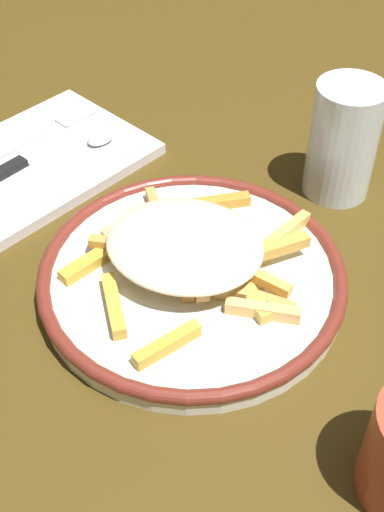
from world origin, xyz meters
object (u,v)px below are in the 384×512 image
object	(u,v)px
spoon	(77,152)
water_glass	(339,139)
napkin	(37,162)
knife	(21,163)
fork	(30,140)
plate	(192,276)
fries_heap	(191,250)

from	to	relation	value
spoon	water_glass	size ratio (longest dim) A/B	1.28
napkin	knife	xyz separation A→B (m)	(0.00, -0.02, 0.01)
napkin	spoon	xyz separation A→B (m)	(0.03, 0.03, 0.01)
napkin	spoon	bearing A→B (deg)	52.50
napkin	water_glass	bearing A→B (deg)	40.39
fork	knife	world-z (taller)	knife
plate	spoon	world-z (taller)	plate
plate	spoon	xyz separation A→B (m)	(-0.22, 0.03, 0.00)
fries_heap	napkin	world-z (taller)	fries_heap
water_glass	napkin	bearing A→B (deg)	-139.61
napkin	water_glass	distance (m)	0.32
spoon	fork	bearing A→B (deg)	-157.74
fries_heap	fork	xyz separation A→B (m)	(-0.27, 0.01, -0.02)
plate	water_glass	xyz separation A→B (m)	(-0.00, 0.20, 0.05)
plate	fork	size ratio (longest dim) A/B	1.54
fries_heap	knife	bearing A→B (deg)	-174.35
fork	water_glass	distance (m)	0.33
napkin	spoon	world-z (taller)	spoon
knife	spoon	world-z (taller)	spoon
spoon	napkin	bearing A→B (deg)	-127.50
fries_heap	spoon	bearing A→B (deg)	171.86
plate	knife	xyz separation A→B (m)	(-0.24, -0.02, 0.00)
fries_heap	fork	bearing A→B (deg)	178.37
napkin	knife	size ratio (longest dim) A/B	1.07
fries_heap	spoon	size ratio (longest dim) A/B	1.49
fries_heap	napkin	distance (m)	0.24
napkin	spoon	distance (m)	0.05
plate	fork	xyz separation A→B (m)	(-0.27, 0.01, 0.00)
plate	fork	bearing A→B (deg)	177.50
spoon	fries_heap	bearing A→B (deg)	-8.14
knife	plate	bearing A→B (deg)	4.48
plate	fork	distance (m)	0.27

